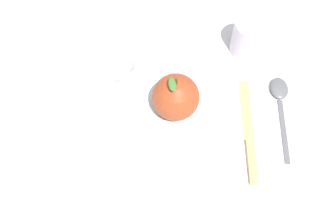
% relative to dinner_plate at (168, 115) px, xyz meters
% --- Properties ---
extents(ground_plane, '(2.40, 2.40, 0.00)m').
position_rel_dinner_plate_xyz_m(ground_plane, '(0.01, 0.02, -0.01)').
color(ground_plane, silver).
extents(dinner_plate, '(0.23, 0.23, 0.01)m').
position_rel_dinner_plate_xyz_m(dinner_plate, '(0.00, 0.00, 0.00)').
color(dinner_plate, silver).
rests_on(dinner_plate, ground_plane).
extents(apple, '(0.08, 0.08, 0.10)m').
position_rel_dinner_plate_xyz_m(apple, '(-0.02, 0.00, 0.05)').
color(apple, '#9E3D1E').
rests_on(apple, dinner_plate).
extents(side_bowl, '(0.13, 0.13, 0.04)m').
position_rel_dinner_plate_xyz_m(side_bowl, '(-0.02, -0.18, 0.01)').
color(side_bowl, silver).
rests_on(side_bowl, ground_plane).
extents(cup, '(0.07, 0.07, 0.07)m').
position_rel_dinner_plate_xyz_m(cup, '(-0.22, 0.02, 0.03)').
color(cup, silver).
rests_on(cup, ground_plane).
extents(knife, '(0.17, 0.14, 0.01)m').
position_rel_dinner_plate_xyz_m(knife, '(-0.06, 0.14, -0.00)').
color(knife, '#D8B766').
rests_on(knife, ground_plane).
extents(spoon, '(0.15, 0.12, 0.01)m').
position_rel_dinner_plate_xyz_m(spoon, '(-0.16, 0.14, -0.00)').
color(spoon, '#59595E').
rests_on(spoon, ground_plane).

